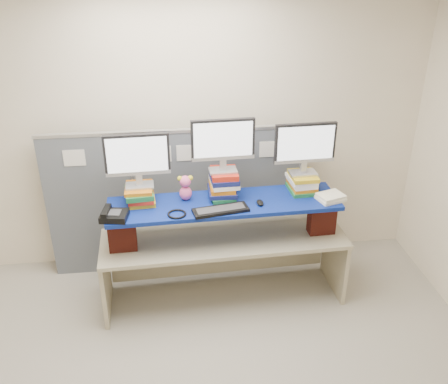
{
  "coord_description": "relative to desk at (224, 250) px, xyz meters",
  "views": [
    {
      "loc": [
        -0.07,
        -2.66,
        3.11
      ],
      "look_at": [
        0.39,
        1.19,
        1.14
      ],
      "focal_mm": 40.0,
      "sensor_mm": 36.0,
      "label": 1
    }
  ],
  "objects": [
    {
      "name": "cubicle_partition",
      "position": [
        -0.39,
        0.59,
        0.23
      ],
      "size": [
        2.6,
        0.06,
        1.53
      ],
      "color": "#50565F",
      "rests_on": "ground"
    },
    {
      "name": "room",
      "position": [
        -0.39,
        -1.19,
        0.86
      ],
      "size": [
        5.0,
        4.0,
        2.8
      ],
      "color": "#F7E8CB",
      "rests_on": "ground"
    },
    {
      "name": "desk_phone",
      "position": [
        -0.95,
        -0.18,
        0.54
      ],
      "size": [
        0.24,
        0.23,
        0.09
      ],
      "rotation": [
        0.0,
        0.0,
        -0.15
      ],
      "color": "black",
      "rests_on": "blue_board"
    },
    {
      "name": "desk",
      "position": [
        0.0,
        0.0,
        0.0
      ],
      "size": [
        2.26,
        0.74,
        0.68
      ],
      "rotation": [
        0.0,
        0.0,
        0.04
      ],
      "color": "tan",
      "rests_on": "ground"
    },
    {
      "name": "monitor_center",
      "position": [
        0.0,
        0.12,
        1.02
      ],
      "size": [
        0.55,
        0.16,
        0.48
      ],
      "rotation": [
        0.0,
        0.0,
        0.04
      ],
      "color": "#B6B5BB",
      "rests_on": "book_stack_center"
    },
    {
      "name": "monitor_left",
      "position": [
        -0.73,
        0.09,
        0.93
      ],
      "size": [
        0.55,
        0.16,
        0.48
      ],
      "rotation": [
        0.0,
        0.0,
        0.04
      ],
      "color": "#B6B5BB",
      "rests_on": "book_stack_left"
    },
    {
      "name": "monitor_right",
      "position": [
        0.74,
        0.15,
        0.94
      ],
      "size": [
        0.55,
        0.16,
        0.48
      ],
      "rotation": [
        0.0,
        0.0,
        0.04
      ],
      "color": "#B6B5BB",
      "rests_on": "book_stack_right"
    },
    {
      "name": "brick_pier_right",
      "position": [
        0.9,
        -0.02,
        0.3
      ],
      "size": [
        0.24,
        0.14,
        0.33
      ],
      "primitive_type": "cube",
      "rotation": [
        0.0,
        0.0,
        0.04
      ],
      "color": "maroon",
      "rests_on": "desk"
    },
    {
      "name": "mouse",
      "position": [
        0.31,
        -0.08,
        0.52
      ],
      "size": [
        0.07,
        0.11,
        0.03
      ],
      "primitive_type": "ellipsoid",
      "rotation": [
        0.0,
        0.0,
        0.12
      ],
      "color": "black",
      "rests_on": "blue_board"
    },
    {
      "name": "headset",
      "position": [
        -0.42,
        -0.18,
        0.51
      ],
      "size": [
        0.21,
        0.21,
        0.02
      ],
      "primitive_type": "torus",
      "rotation": [
        0.0,
        0.0,
        0.38
      ],
      "color": "black",
      "rests_on": "blue_board"
    },
    {
      "name": "plush_toy",
      "position": [
        -0.33,
        0.09,
        0.62
      ],
      "size": [
        0.14,
        0.1,
        0.23
      ],
      "rotation": [
        0.0,
        0.0,
        -0.34
      ],
      "color": "pink",
      "rests_on": "blue_board"
    },
    {
      "name": "book_stack_left",
      "position": [
        -0.73,
        0.09,
        0.58
      ],
      "size": [
        0.27,
        0.32,
        0.15
      ],
      "color": "gold",
      "rests_on": "blue_board"
    },
    {
      "name": "keyboard",
      "position": [
        -0.05,
        -0.16,
        0.52
      ],
      "size": [
        0.5,
        0.24,
        0.03
      ],
      "rotation": [
        0.0,
        0.0,
        0.18
      ],
      "color": "black",
      "rests_on": "blue_board"
    },
    {
      "name": "book_stack_right",
      "position": [
        0.74,
        0.15,
        0.58
      ],
      "size": [
        0.27,
        0.32,
        0.17
      ],
      "color": "#1D6E36",
      "rests_on": "blue_board"
    },
    {
      "name": "blue_board",
      "position": [
        0.0,
        0.0,
        0.48
      ],
      "size": [
        2.07,
        0.59,
        0.04
      ],
      "primitive_type": "cube",
      "rotation": [
        0.0,
        0.0,
        0.04
      ],
      "color": "navy",
      "rests_on": "brick_pier_left"
    },
    {
      "name": "book_stack_center",
      "position": [
        0.01,
        0.12,
        0.62
      ],
      "size": [
        0.27,
        0.33,
        0.25
      ],
      "color": "#1D6E36",
      "rests_on": "blue_board"
    },
    {
      "name": "binder_stack",
      "position": [
        0.95,
        -0.07,
        0.53
      ],
      "size": [
        0.27,
        0.25,
        0.05
      ],
      "rotation": [
        0.0,
        0.0,
        0.33
      ],
      "color": "white",
      "rests_on": "blue_board"
    },
    {
      "name": "brick_pier_left",
      "position": [
        -0.9,
        -0.08,
        0.3
      ],
      "size": [
        0.24,
        0.14,
        0.33
      ],
      "primitive_type": "cube",
      "rotation": [
        0.0,
        0.0,
        0.04
      ],
      "color": "maroon",
      "rests_on": "desk"
    }
  ]
}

